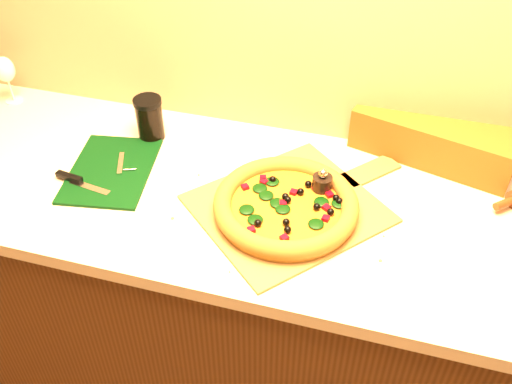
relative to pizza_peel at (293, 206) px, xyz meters
name	(u,v)px	position (x,y,z in m)	size (l,w,h in m)	color
cabinet	(283,314)	(-0.01, 0.01, -0.47)	(2.80, 0.65, 0.86)	#41240D
countertop	(289,208)	(-0.01, 0.01, -0.02)	(2.84, 0.68, 0.04)	#BEAE94
pizza_peel	(293,206)	(0.00, 0.00, 0.00)	(0.58, 0.59, 0.01)	brown
pizza	(286,205)	(-0.01, -0.03, 0.03)	(0.36, 0.36, 0.05)	#C78A31
cutting_board	(110,170)	(-0.52, 0.00, 0.00)	(0.27, 0.34, 0.02)	black
pepper_grinder	(322,187)	(0.06, 0.05, 0.04)	(0.05, 0.05, 0.10)	black
bread_bag	(433,140)	(0.33, 0.31, 0.06)	(0.45, 0.15, 0.12)	brown
wine_glass	(5,71)	(-0.99, 0.25, 0.11)	(0.06, 0.06, 0.16)	silver
dark_jar	(150,118)	(-0.48, 0.19, 0.06)	(0.08, 0.08, 0.13)	black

